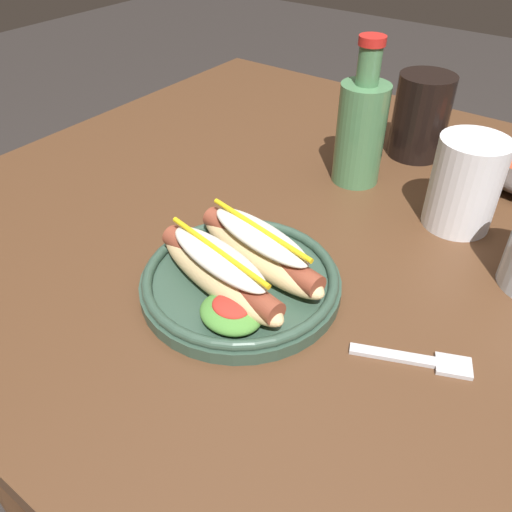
# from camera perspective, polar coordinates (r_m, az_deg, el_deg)

# --- Properties ---
(ground_plane) EXTENTS (8.00, 8.00, 0.00)m
(ground_plane) POSITION_cam_1_polar(r_m,az_deg,el_deg) (1.29, 7.57, -25.64)
(ground_plane) COLOR #2D2826
(dining_table) EXTENTS (1.21, 0.98, 0.74)m
(dining_table) POSITION_cam_1_polar(r_m,az_deg,el_deg) (0.77, 11.46, -3.70)
(dining_table) COLOR #51331E
(dining_table) RESTS_ON ground_plane
(hot_dog_plate) EXTENTS (0.23, 0.23, 0.08)m
(hot_dog_plate) POSITION_cam_1_polar(r_m,az_deg,el_deg) (0.59, -1.75, -1.83)
(hot_dog_plate) COLOR #334C3D
(hot_dog_plate) RESTS_ON dining_table
(fork) EXTENTS (0.12, 0.06, 0.00)m
(fork) POSITION_cam_1_polar(r_m,az_deg,el_deg) (0.56, 17.55, -10.81)
(fork) COLOR silver
(fork) RESTS_ON dining_table
(soda_cup) EXTENTS (0.09, 0.09, 0.13)m
(soda_cup) POSITION_cam_1_polar(r_m,az_deg,el_deg) (0.91, 17.55, 14.34)
(soda_cup) COLOR black
(soda_cup) RESTS_ON dining_table
(extra_cup) EXTENTS (0.09, 0.09, 0.12)m
(extra_cup) POSITION_cam_1_polar(r_m,az_deg,el_deg) (0.74, 21.86, 7.33)
(extra_cup) COLOR white
(extra_cup) RESTS_ON dining_table
(glass_bottle) EXTENTS (0.07, 0.07, 0.21)m
(glass_bottle) POSITION_cam_1_polar(r_m,az_deg,el_deg) (0.80, 11.37, 13.47)
(glass_bottle) COLOR #4C7F51
(glass_bottle) RESTS_ON dining_table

